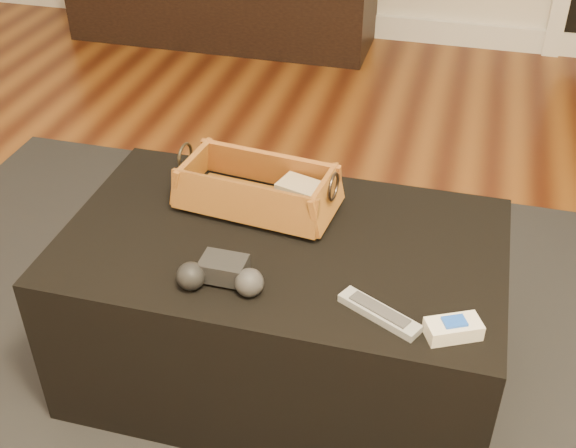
% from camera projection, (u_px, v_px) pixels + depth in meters
% --- Properties ---
extents(baseboard, '(5.00, 0.04, 0.12)m').
position_uv_depth(baseboard, '(382.00, 27.00, 3.76)').
color(baseboard, white).
rests_on(baseboard, floor).
extents(area_rug, '(2.60, 2.00, 0.01)m').
position_uv_depth(area_rug, '(277.00, 384.00, 1.84)').
color(area_rug, black).
rests_on(area_rug, floor).
extents(ottoman, '(1.00, 0.60, 0.42)m').
position_uv_depth(ottoman, '(282.00, 308.00, 1.75)').
color(ottoman, black).
rests_on(ottoman, area_rug).
extents(tv_remote, '(0.20, 0.05, 0.02)m').
position_uv_depth(tv_remote, '(248.00, 199.00, 1.72)').
color(tv_remote, black).
rests_on(tv_remote, wicker_basket).
extents(cloth_bundle, '(0.12, 0.10, 0.06)m').
position_uv_depth(cloth_bundle, '(301.00, 194.00, 1.71)').
color(cloth_bundle, tan).
rests_on(cloth_bundle, wicker_basket).
extents(wicker_basket, '(0.40, 0.24, 0.13)m').
position_uv_depth(wicker_basket, '(257.00, 191.00, 1.71)').
color(wicker_basket, '#8E5C20').
rests_on(wicker_basket, ottoman).
extents(game_controller, '(0.19, 0.11, 0.06)m').
position_uv_depth(game_controller, '(222.00, 275.00, 1.48)').
color(game_controller, black).
rests_on(game_controller, ottoman).
extents(silver_remote, '(0.18, 0.12, 0.02)m').
position_uv_depth(silver_remote, '(379.00, 313.00, 1.42)').
color(silver_remote, '#A8ABB0').
rests_on(silver_remote, ottoman).
extents(cream_gadget, '(0.12, 0.09, 0.04)m').
position_uv_depth(cream_gadget, '(453.00, 329.00, 1.37)').
color(cream_gadget, silver).
rests_on(cream_gadget, ottoman).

